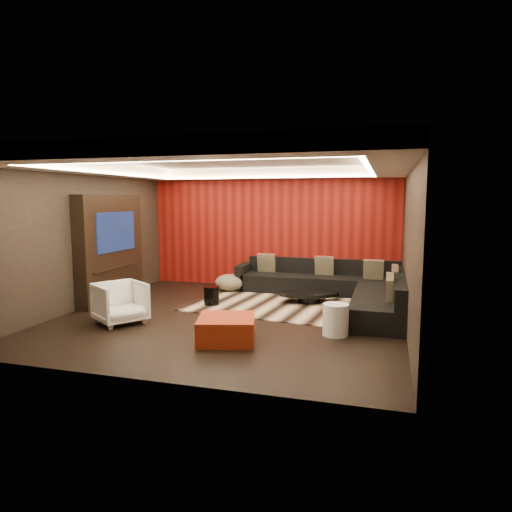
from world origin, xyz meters
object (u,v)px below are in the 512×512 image
(coffee_table, at_px, (309,297))
(armchair, at_px, (120,303))
(white_side_table, at_px, (336,320))
(orange_ottoman, at_px, (227,329))
(drum_stool, at_px, (212,295))
(sectional_sofa, at_px, (339,289))

(coffee_table, height_order, armchair, armchair)
(white_side_table, bearing_deg, armchair, -174.97)
(coffee_table, xyz_separation_m, armchair, (-2.85, -2.40, 0.23))
(white_side_table, relative_size, orange_ottoman, 0.60)
(orange_ottoman, bearing_deg, drum_stool, 117.09)
(drum_stool, xyz_separation_m, orange_ottoman, (1.07, -2.09, -0.02))
(coffee_table, xyz_separation_m, orange_ottoman, (-0.77, -2.83, 0.06))
(white_side_table, height_order, orange_ottoman, white_side_table)
(orange_ottoman, bearing_deg, coffee_table, 74.86)
(coffee_table, bearing_deg, armchair, -139.82)
(coffee_table, distance_m, orange_ottoman, 2.94)
(white_side_table, bearing_deg, drum_stool, 152.73)
(armchair, xyz_separation_m, sectional_sofa, (3.41, 2.76, -0.09))
(drum_stool, height_order, orange_ottoman, drum_stool)
(sectional_sofa, bearing_deg, coffee_table, -147.58)
(coffee_table, height_order, drum_stool, drum_stool)
(white_side_table, height_order, armchair, armchair)
(coffee_table, bearing_deg, white_side_table, -69.77)
(drum_stool, distance_m, orange_ottoman, 2.35)
(armchair, bearing_deg, white_side_table, -50.20)
(drum_stool, distance_m, armchair, 1.95)
(coffee_table, bearing_deg, drum_stool, -158.01)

